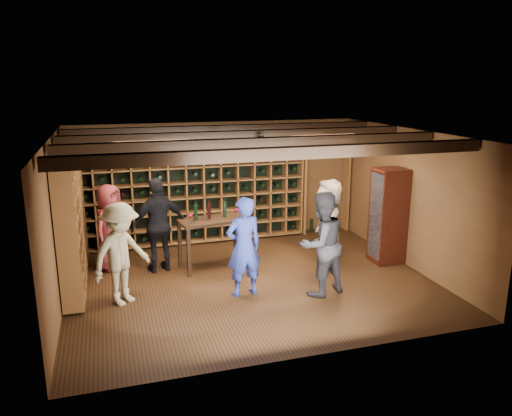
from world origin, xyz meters
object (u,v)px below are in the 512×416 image
object	(u,v)px
guest_red_floral	(110,227)
tasting_table	(213,225)
man_blue_shirt	(244,247)
man_grey_suit	(321,244)
guest_woman_black	(159,225)
guest_khaki	(121,254)
display_cabinet	(388,218)
guest_beige	(329,223)

from	to	relation	value
guest_red_floral	tasting_table	distance (m)	1.83
man_blue_shirt	man_grey_suit	size ratio (longest dim) A/B	0.96
guest_woman_black	tasting_table	size ratio (longest dim) A/B	1.31
guest_woman_black	man_blue_shirt	bearing A→B (deg)	116.03
guest_red_floral	guest_khaki	bearing A→B (deg)	-139.52
guest_red_floral	guest_khaki	distance (m)	1.52
display_cabinet	guest_woman_black	bearing A→B (deg)	169.77
guest_khaki	man_grey_suit	bearing A→B (deg)	-48.90
display_cabinet	guest_beige	size ratio (longest dim) A/B	1.07
man_grey_suit	guest_woman_black	xyz separation A→B (m)	(-2.34, 1.74, 0.01)
tasting_table	man_blue_shirt	bearing A→B (deg)	-90.17
display_cabinet	guest_khaki	size ratio (longest dim) A/B	1.10
man_grey_suit	guest_beige	size ratio (longest dim) A/B	1.02
man_grey_suit	guest_khaki	size ratio (longest dim) A/B	1.05
display_cabinet	guest_red_floral	world-z (taller)	display_cabinet
guest_woman_black	tasting_table	world-z (taller)	guest_woman_black
guest_khaki	guest_red_floral	bearing A→B (deg)	56.30
guest_red_floral	tasting_table	xyz separation A→B (m)	(1.77, -0.43, 0.02)
man_blue_shirt	guest_red_floral	bearing A→B (deg)	-49.28
tasting_table	guest_beige	bearing A→B (deg)	-25.10
man_grey_suit	display_cabinet	bearing A→B (deg)	-167.15
man_blue_shirt	tasting_table	distance (m)	1.34
guest_woman_black	guest_red_floral	bearing A→B (deg)	-35.05
guest_woman_black	display_cabinet	bearing A→B (deg)	156.58
man_grey_suit	guest_woman_black	world-z (taller)	guest_woman_black
guest_beige	man_blue_shirt	bearing A→B (deg)	-43.85
man_blue_shirt	guest_woman_black	distance (m)	1.84
man_blue_shirt	guest_woman_black	xyz separation A→B (m)	(-1.16, 1.42, 0.04)
man_blue_shirt	guest_beige	xyz separation A→B (m)	(1.80, 0.76, 0.02)
guest_khaki	tasting_table	world-z (taller)	guest_khaki
guest_red_floral	guest_khaki	size ratio (longest dim) A/B	0.99
man_grey_suit	guest_beige	distance (m)	1.24
display_cabinet	tasting_table	bearing A→B (deg)	168.52
guest_red_floral	tasting_table	world-z (taller)	guest_red_floral
guest_khaki	guest_beige	xyz separation A→B (m)	(3.66, 0.52, 0.03)
man_blue_shirt	guest_khaki	size ratio (longest dim) A/B	1.01
man_grey_suit	guest_red_floral	distance (m)	3.78
display_cabinet	man_blue_shirt	distance (m)	3.04
man_blue_shirt	guest_khaki	world-z (taller)	man_blue_shirt
tasting_table	guest_woman_black	bearing A→B (deg)	164.69
display_cabinet	man_grey_suit	xyz separation A→B (m)	(-1.79, -0.99, -0.02)
man_grey_suit	guest_red_floral	bearing A→B (deg)	-49.46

